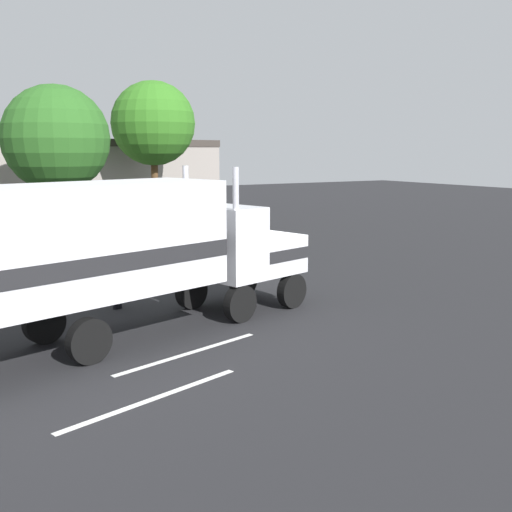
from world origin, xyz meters
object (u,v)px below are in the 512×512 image
at_px(person_bystander, 116,281).
at_px(tree_left, 153,124).
at_px(semi_truck, 65,252).
at_px(tree_right, 56,139).

distance_m(person_bystander, tree_left, 21.19).
bearing_deg(person_bystander, tree_left, 65.04).
height_order(semi_truck, tree_right, tree_right).
height_order(semi_truck, tree_left, tree_left).
height_order(tree_left, tree_right, tree_left).
bearing_deg(tree_left, semi_truck, -116.44).
xyz_separation_m(semi_truck, person_bystander, (2.33, 3.51, -1.63)).
bearing_deg(person_bystander, tree_right, 83.91).
xyz_separation_m(tree_left, tree_right, (-7.20, -5.22, -1.07)).
height_order(semi_truck, person_bystander, semi_truck).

